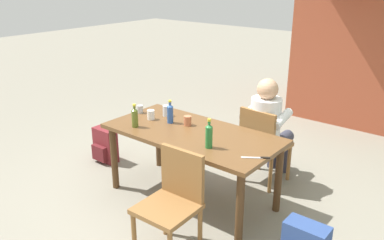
% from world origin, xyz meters
% --- Properties ---
extents(ground_plane, '(24.00, 24.00, 0.00)m').
position_xyz_m(ground_plane, '(0.00, 0.00, 0.00)').
color(ground_plane, gray).
extents(dining_table, '(1.72, 0.84, 0.74)m').
position_xyz_m(dining_table, '(0.00, 0.00, 0.65)').
color(dining_table, brown).
rests_on(dining_table, ground_plane).
extents(chair_far_right, '(0.47, 0.47, 0.87)m').
position_xyz_m(chair_far_right, '(0.38, 0.72, 0.49)').
color(chair_far_right, olive).
rests_on(chair_far_right, ground_plane).
extents(chair_near_right, '(0.45, 0.45, 0.87)m').
position_xyz_m(chair_near_right, '(0.39, -0.72, 0.49)').
color(chair_near_right, olive).
rests_on(chair_near_right, ground_plane).
extents(person_in_white_shirt, '(0.47, 0.61, 1.18)m').
position_xyz_m(person_in_white_shirt, '(0.39, 0.83, 0.66)').
color(person_in_white_shirt, white).
rests_on(person_in_white_shirt, ground_plane).
extents(bottle_olive, '(0.06, 0.06, 0.24)m').
position_xyz_m(bottle_olive, '(-0.52, -0.26, 0.84)').
color(bottle_olive, '#566623').
rests_on(bottle_olive, dining_table).
extents(bottle_green, '(0.06, 0.06, 0.27)m').
position_xyz_m(bottle_green, '(0.35, -0.20, 0.86)').
color(bottle_green, '#287A38').
rests_on(bottle_green, dining_table).
extents(bottle_blue, '(0.06, 0.06, 0.24)m').
position_xyz_m(bottle_blue, '(-0.33, 0.05, 0.84)').
color(bottle_blue, '#2D56A3').
rests_on(bottle_blue, dining_table).
extents(cup_white, '(0.08, 0.08, 0.10)m').
position_xyz_m(cup_white, '(-0.55, -0.00, 0.79)').
color(cup_white, white).
rests_on(cup_white, dining_table).
extents(cup_glass, '(0.07, 0.07, 0.12)m').
position_xyz_m(cup_glass, '(-0.50, 0.18, 0.80)').
color(cup_glass, silver).
rests_on(cup_glass, dining_table).
extents(cup_terracotta, '(0.08, 0.08, 0.10)m').
position_xyz_m(cup_terracotta, '(-0.14, 0.11, 0.79)').
color(cup_terracotta, '#BC6B47').
rests_on(cup_terracotta, dining_table).
extents(cup_steel, '(0.07, 0.07, 0.09)m').
position_xyz_m(cup_steel, '(-0.79, 0.07, 0.78)').
color(cup_steel, '#B2B7BC').
rests_on(cup_steel, dining_table).
extents(table_knife, '(0.21, 0.15, 0.01)m').
position_xyz_m(table_knife, '(0.80, -0.12, 0.74)').
color(table_knife, silver).
rests_on(table_knife, dining_table).
extents(backpack_by_near_side, '(0.31, 0.20, 0.42)m').
position_xyz_m(backpack_by_near_side, '(-1.37, 0.01, 0.20)').
color(backpack_by_near_side, maroon).
rests_on(backpack_by_near_side, ground_plane).
extents(brick_kiosk, '(2.10, 2.16, 2.63)m').
position_xyz_m(brick_kiosk, '(0.47, 3.92, 1.38)').
color(brick_kiosk, '#9E472D').
rests_on(brick_kiosk, ground_plane).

